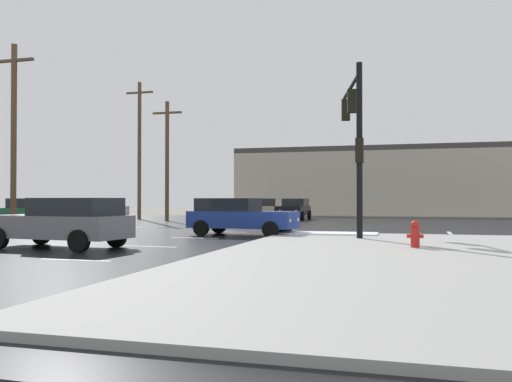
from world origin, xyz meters
The scene contains 16 objects.
ground_plane centered at (0.00, 0.00, 0.00)m, with size 120.00×120.00×0.00m, color slate.
road_asphalt centered at (0.00, 0.00, 0.01)m, with size 44.00×44.00×0.02m, color black.
snow_strip_curbside centered at (5.00, -4.00, 0.17)m, with size 4.00×1.60×0.06m, color white.
lane_markings centered at (1.20, -1.38, 0.02)m, with size 36.15×36.15×0.01m.
traffic_signal_mast centered at (6.18, -4.78, 4.37)m, with size 1.27×4.85×6.42m.
fire_hydrant centered at (8.32, -9.37, 0.54)m, with size 0.48×0.26×0.79m.
strip_building_background centered at (5.23, 28.66, 3.28)m, with size 26.88×8.00×6.57m.
sedan_silver centered at (-13.60, 8.26, 0.85)m, with size 4.54×2.02×1.58m.
sedan_black centered at (0.01, 14.04, 0.85)m, with size 2.04×4.55×1.58m.
sedan_blue centered at (1.25, -4.05, 0.85)m, with size 4.65×2.32×1.58m.
sedan_green centered at (-12.40, 0.90, 0.85)m, with size 4.56×2.06×1.58m.
sedan_tan centered at (-3.01, 12.41, 0.85)m, with size 4.57×2.10×1.58m.
sedan_grey centered at (-2.30, -11.25, 0.85)m, with size 4.67×2.38×1.58m.
utility_pole_mid centered at (-10.54, -3.58, 4.82)m, with size 2.20×0.28×9.21m.
utility_pole_far centered at (-8.11, 8.94, 4.44)m, with size 2.20×0.28×8.46m.
utility_pole_distant centered at (-11.52, 11.32, 5.49)m, with size 2.20×0.28×10.53m.
Camera 1 is at (8.02, -25.87, 1.56)m, focal length 37.73 mm.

